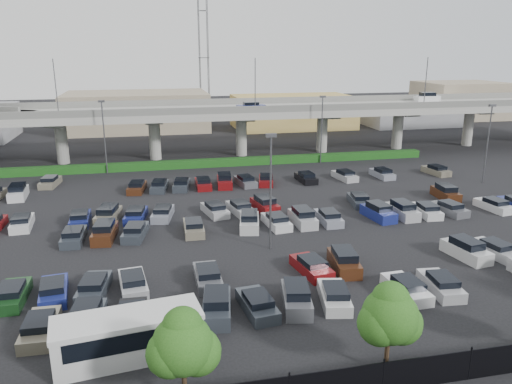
% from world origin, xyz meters
% --- Properties ---
extents(ground, '(280.00, 280.00, 0.00)m').
position_xyz_m(ground, '(0.00, 0.00, 0.00)').
color(ground, black).
extents(overpass, '(150.00, 13.00, 15.80)m').
position_xyz_m(overpass, '(-0.18, 32.01, 6.97)').
color(overpass, gray).
rests_on(overpass, ground).
extents(hedge, '(66.00, 1.60, 1.10)m').
position_xyz_m(hedge, '(0.00, 25.00, 0.55)').
color(hedge, '#164113').
rests_on(hedge, ground).
extents(fence, '(70.00, 0.10, 2.00)m').
position_xyz_m(fence, '(-0.05, -28.00, 0.90)').
color(fence, black).
rests_on(fence, ground).
extents(tree_row, '(65.07, 3.66, 5.94)m').
position_xyz_m(tree_row, '(0.70, -26.53, 3.52)').
color(tree_row, '#332316').
rests_on(tree_row, ground).
extents(shuttle_bus, '(8.60, 3.90, 2.67)m').
position_xyz_m(shuttle_bus, '(-11.78, -22.01, 1.45)').
color(shuttle_bus, silver).
rests_on(shuttle_bus, ground).
extents(parked_cars, '(63.01, 41.67, 1.67)m').
position_xyz_m(parked_cars, '(-2.35, -4.19, 0.61)').
color(parked_cars, '#55565D').
rests_on(parked_cars, ground).
extents(light_poles, '(66.90, 48.38, 10.30)m').
position_xyz_m(light_poles, '(-4.13, 2.00, 6.24)').
color(light_poles, '#46464B').
rests_on(light_poles, ground).
extents(distant_buildings, '(138.00, 24.00, 9.00)m').
position_xyz_m(distant_buildings, '(12.38, 61.81, 3.74)').
color(distant_buildings, gray).
rests_on(distant_buildings, ground).
extents(comm_tower, '(2.40, 2.40, 30.00)m').
position_xyz_m(comm_tower, '(4.00, 74.00, 15.61)').
color(comm_tower, '#46464B').
rests_on(comm_tower, ground).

